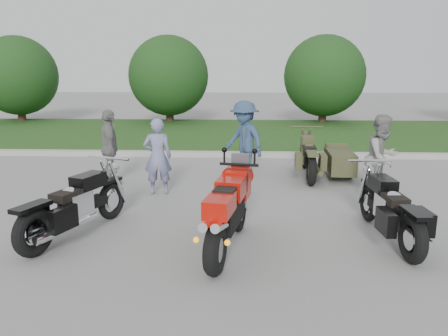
{
  "coord_description": "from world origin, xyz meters",
  "views": [
    {
      "loc": [
        0.38,
        -6.58,
        2.57
      ],
      "look_at": [
        0.05,
        1.07,
        0.8
      ],
      "focal_mm": 35.0,
      "sensor_mm": 36.0,
      "label": 1
    }
  ],
  "objects_px": {
    "cruiser_right": "(392,213)",
    "cruiser_left": "(72,209)",
    "person_denim": "(244,139)",
    "person_back": "(110,148)",
    "person_stripe": "(158,157)",
    "sportbike_red": "(228,210)",
    "person_grey": "(382,158)",
    "cruiser_sidecar": "(327,160)"
  },
  "relations": [
    {
      "from": "cruiser_sidecar",
      "to": "sportbike_red",
      "type": "bearing_deg",
      "value": -113.6
    },
    {
      "from": "cruiser_right",
      "to": "person_denim",
      "type": "bearing_deg",
      "value": 114.89
    },
    {
      "from": "sportbike_red",
      "to": "person_denim",
      "type": "height_order",
      "value": "person_denim"
    },
    {
      "from": "cruiser_sidecar",
      "to": "person_stripe",
      "type": "xyz_separation_m",
      "value": [
        -3.73,
        -1.5,
        0.35
      ]
    },
    {
      "from": "cruiser_left",
      "to": "person_denim",
      "type": "height_order",
      "value": "person_denim"
    },
    {
      "from": "cruiser_sidecar",
      "to": "cruiser_left",
      "type": "bearing_deg",
      "value": -136.22
    },
    {
      "from": "person_denim",
      "to": "person_stripe",
      "type": "bearing_deg",
      "value": -91.17
    },
    {
      "from": "person_denim",
      "to": "person_back",
      "type": "bearing_deg",
      "value": -116.01
    },
    {
      "from": "sportbike_red",
      "to": "person_back",
      "type": "height_order",
      "value": "person_back"
    },
    {
      "from": "cruiser_right",
      "to": "person_stripe",
      "type": "bearing_deg",
      "value": 144.74
    },
    {
      "from": "cruiser_left",
      "to": "person_grey",
      "type": "xyz_separation_m",
      "value": [
        5.32,
        2.26,
        0.38
      ]
    },
    {
      "from": "person_grey",
      "to": "cruiser_left",
      "type": "bearing_deg",
      "value": 168.14
    },
    {
      "from": "cruiser_right",
      "to": "person_back",
      "type": "height_order",
      "value": "person_back"
    },
    {
      "from": "sportbike_red",
      "to": "cruiser_right",
      "type": "relative_size",
      "value": 0.95
    },
    {
      "from": "person_grey",
      "to": "person_denim",
      "type": "height_order",
      "value": "person_denim"
    },
    {
      "from": "person_grey",
      "to": "cruiser_right",
      "type": "bearing_deg",
      "value": -137.67
    },
    {
      "from": "person_back",
      "to": "person_stripe",
      "type": "bearing_deg",
      "value": -141.72
    },
    {
      "from": "sportbike_red",
      "to": "cruiser_sidecar",
      "type": "relative_size",
      "value": 0.92
    },
    {
      "from": "sportbike_red",
      "to": "cruiser_left",
      "type": "bearing_deg",
      "value": -179.38
    },
    {
      "from": "sportbike_red",
      "to": "cruiser_sidecar",
      "type": "xyz_separation_m",
      "value": [
        2.19,
        4.37,
        -0.19
      ]
    },
    {
      "from": "cruiser_left",
      "to": "person_denim",
      "type": "xyz_separation_m",
      "value": [
        2.62,
        4.01,
        0.44
      ]
    },
    {
      "from": "person_stripe",
      "to": "person_back",
      "type": "distance_m",
      "value": 1.38
    },
    {
      "from": "cruiser_right",
      "to": "cruiser_left",
      "type": "bearing_deg",
      "value": 176.53
    },
    {
      "from": "cruiser_sidecar",
      "to": "person_grey",
      "type": "relative_size",
      "value": 1.43
    },
    {
      "from": "cruiser_left",
      "to": "cruiser_right",
      "type": "relative_size",
      "value": 0.98
    },
    {
      "from": "person_denim",
      "to": "person_back",
      "type": "relative_size",
      "value": 1.08
    },
    {
      "from": "sportbike_red",
      "to": "person_grey",
      "type": "height_order",
      "value": "person_grey"
    },
    {
      "from": "cruiser_right",
      "to": "person_grey",
      "type": "bearing_deg",
      "value": 73.16
    },
    {
      "from": "cruiser_right",
      "to": "person_back",
      "type": "relative_size",
      "value": 1.39
    },
    {
      "from": "cruiser_sidecar",
      "to": "person_denim",
      "type": "bearing_deg",
      "value": -178.73
    },
    {
      "from": "person_stripe",
      "to": "person_denim",
      "type": "relative_size",
      "value": 0.87
    },
    {
      "from": "sportbike_red",
      "to": "cruiser_left",
      "type": "height_order",
      "value": "sportbike_red"
    },
    {
      "from": "person_stripe",
      "to": "person_grey",
      "type": "relative_size",
      "value": 0.93
    },
    {
      "from": "sportbike_red",
      "to": "cruiser_right",
      "type": "distance_m",
      "value": 2.47
    },
    {
      "from": "cruiser_left",
      "to": "person_stripe",
      "type": "bearing_deg",
      "value": 91.79
    },
    {
      "from": "person_grey",
      "to": "person_back",
      "type": "bearing_deg",
      "value": 136.35
    },
    {
      "from": "cruiser_sidecar",
      "to": "person_stripe",
      "type": "distance_m",
      "value": 4.03
    },
    {
      "from": "cruiser_left",
      "to": "person_grey",
      "type": "bearing_deg",
      "value": 43.95
    },
    {
      "from": "sportbike_red",
      "to": "person_stripe",
      "type": "xyz_separation_m",
      "value": [
        -1.54,
        2.87,
        0.17
      ]
    },
    {
      "from": "cruiser_left",
      "to": "cruiser_sidecar",
      "type": "bearing_deg",
      "value": 61.71
    },
    {
      "from": "cruiser_sidecar",
      "to": "person_back",
      "type": "xyz_separation_m",
      "value": [
        -4.92,
        -0.82,
        0.41
      ]
    },
    {
      "from": "cruiser_left",
      "to": "cruiser_right",
      "type": "xyz_separation_m",
      "value": [
        4.81,
        0.05,
        -0.01
      ]
    }
  ]
}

